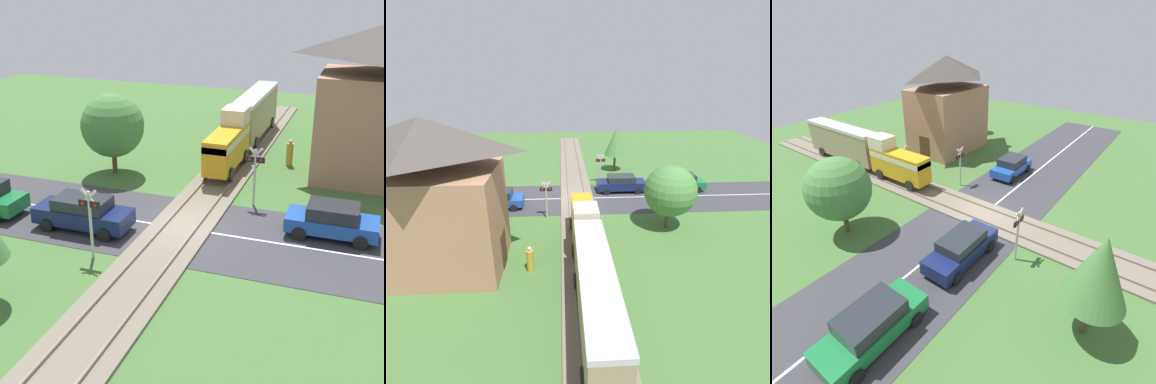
# 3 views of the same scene
# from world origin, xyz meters

# --- Properties ---
(ground_plane) EXTENTS (60.00, 60.00, 0.00)m
(ground_plane) POSITION_xyz_m (0.00, 0.00, 0.00)
(ground_plane) COLOR #426B33
(road_surface) EXTENTS (48.00, 6.40, 0.02)m
(road_surface) POSITION_xyz_m (0.00, 0.00, 0.01)
(road_surface) COLOR #38383D
(road_surface) RESTS_ON ground_plane
(track_bed) EXTENTS (2.80, 48.00, 0.24)m
(track_bed) POSITION_xyz_m (0.00, 0.00, 0.07)
(track_bed) COLOR #756B5B
(track_bed) RESTS_ON ground_plane
(train) EXTENTS (1.58, 13.41, 3.18)m
(train) POSITION_xyz_m (0.00, 11.69, 1.87)
(train) COLOR gold
(train) RESTS_ON track_bed
(car_near_crossing) EXTENTS (4.35, 1.79, 1.51)m
(car_near_crossing) POSITION_xyz_m (-4.09, -1.44, 0.80)
(car_near_crossing) COLOR #141E4C
(car_near_crossing) RESTS_ON ground_plane
(car_far_side) EXTENTS (3.89, 1.88, 1.48)m
(car_far_side) POSITION_xyz_m (6.37, 1.44, 0.78)
(car_far_side) COLOR #1E4CA8
(car_far_side) RESTS_ON ground_plane
(car_behind_queue) EXTENTS (4.30, 1.85, 1.56)m
(car_behind_queue) POSITION_xyz_m (-9.59, -1.44, 0.81)
(car_behind_queue) COLOR #197038
(car_behind_queue) RESTS_ON ground_plane
(crossing_signal_west_approach) EXTENTS (0.90, 0.18, 2.99)m
(crossing_signal_west_approach) POSITION_xyz_m (-2.44, -3.60, 1.92)
(crossing_signal_west_approach) COLOR #B7B7B7
(crossing_signal_west_approach) RESTS_ON ground_plane
(crossing_signal_east_approach) EXTENTS (0.90, 0.18, 2.99)m
(crossing_signal_east_approach) POSITION_xyz_m (2.44, 3.60, 1.92)
(crossing_signal_east_approach) COLOR #B7B7B7
(crossing_signal_east_approach) RESTS_ON ground_plane
(station_building) EXTENTS (7.15, 5.04, 8.36)m
(station_building) POSITION_xyz_m (7.94, 9.21, 4.07)
(station_building) COLOR #AD7A5B
(station_building) RESTS_ON ground_plane
(pedestrian_by_station) EXTENTS (0.39, 0.39, 1.57)m
(pedestrian_by_station) POSITION_xyz_m (3.10, 9.94, 0.72)
(pedestrian_by_station) COLOR gold
(pedestrian_by_station) RESTS_ON ground_plane
(tree_roadside_hedge) EXTENTS (3.51, 3.51, 4.52)m
(tree_roadside_hedge) POSITION_xyz_m (-6.03, 5.42, 2.76)
(tree_roadside_hedge) COLOR brown
(tree_roadside_hedge) RESTS_ON ground_plane
(tree_beyond_track) EXTENTS (2.33, 2.33, 4.55)m
(tree_beyond_track) POSITION_xyz_m (-4.54, -7.67, 3.14)
(tree_beyond_track) COLOR brown
(tree_beyond_track) RESTS_ON ground_plane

